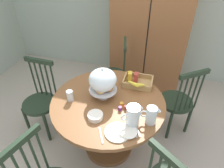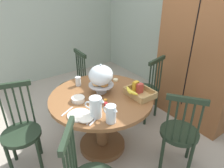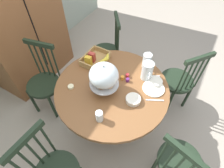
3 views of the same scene
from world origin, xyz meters
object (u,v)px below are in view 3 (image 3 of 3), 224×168
(china_plate_large, at_px, (153,88))
(china_plate_small, at_px, (155,81))
(milk_pitcher, at_px, (147,72))
(windsor_chair_near_window, at_px, (45,83))
(butter_dish, at_px, (71,87))
(windsor_chair_far_side, at_px, (178,82))
(orange_juice_pitcher, at_px, (147,61))
(windsor_chair_facing_door, at_px, (178,163))
(wooden_armoire, at_px, (15,15))
(pastry_stand_with_dome, at_px, (104,76))
(dining_table, at_px, (112,100))
(cereal_basket, at_px, (95,59))
(drinking_glass, at_px, (99,116))
(windsor_chair_host_seat, at_px, (107,52))
(cereal_bowl, at_px, (133,100))

(china_plate_large, bearing_deg, china_plate_small, 11.88)
(milk_pitcher, relative_size, china_plate_small, 1.33)
(windsor_chair_near_window, height_order, butter_dish, windsor_chair_near_window)
(windsor_chair_far_side, distance_m, orange_juice_pitcher, 0.57)
(windsor_chair_facing_door, bearing_deg, windsor_chair_near_window, 86.69)
(wooden_armoire, relative_size, pastry_stand_with_dome, 5.70)
(windsor_chair_near_window, bearing_deg, wooden_armoire, 59.81)
(milk_pitcher, relative_size, butter_dish, 3.34)
(dining_table, relative_size, china_plate_large, 5.19)
(butter_dish, bearing_deg, windsor_chair_far_side, -45.26)
(dining_table, distance_m, cereal_basket, 0.49)
(pastry_stand_with_dome, xyz_separation_m, orange_juice_pitcher, (0.50, -0.22, -0.12))
(wooden_armoire, bearing_deg, butter_dish, -110.23)
(wooden_armoire, height_order, drinking_glass, wooden_armoire)
(wooden_armoire, relative_size, orange_juice_pitcher, 11.15)
(drinking_glass, bearing_deg, windsor_chair_host_seat, 28.35)
(windsor_chair_facing_door, xyz_separation_m, orange_juice_pitcher, (0.69, 0.66, 0.37))
(pastry_stand_with_dome, xyz_separation_m, cereal_basket, (0.29, 0.29, -0.15))
(wooden_armoire, bearing_deg, windsor_chair_far_side, -77.18)
(windsor_chair_near_window, xyz_separation_m, china_plate_large, (0.35, -1.22, 0.29))
(china_plate_large, distance_m, china_plate_small, 0.09)
(dining_table, xyz_separation_m, windsor_chair_near_window, (-0.16, 0.86, -0.06))
(windsor_chair_far_side, distance_m, milk_pitcher, 0.62)
(milk_pitcher, bearing_deg, dining_table, 140.23)
(china_plate_small, distance_m, drinking_glass, 0.69)
(cereal_bowl, xyz_separation_m, drinking_glass, (-0.32, 0.17, 0.03))
(pastry_stand_with_dome, distance_m, butter_dish, 0.38)
(china_plate_large, bearing_deg, windsor_chair_host_seat, 58.53)
(dining_table, bearing_deg, orange_juice_pitcher, -21.82)
(milk_pitcher, distance_m, cereal_basket, 0.59)
(windsor_chair_near_window, relative_size, china_plate_small, 6.50)
(windsor_chair_near_window, xyz_separation_m, windsor_chair_facing_door, (-0.10, -1.69, 0.00))
(wooden_armoire, xyz_separation_m, windsor_chair_far_side, (0.47, -2.04, -0.53))
(cereal_basket, bearing_deg, butter_dish, 178.68)
(dining_table, relative_size, windsor_chair_facing_door, 1.17)
(windsor_chair_facing_door, bearing_deg, china_plate_small, 42.33)
(drinking_glass, bearing_deg, windsor_chair_far_side, -23.52)
(china_plate_large, bearing_deg, windsor_chair_near_window, 105.91)
(windsor_chair_near_window, bearing_deg, cereal_bowl, -84.13)
(pastry_stand_with_dome, relative_size, cereal_bowl, 2.46)
(orange_juice_pitcher, xyz_separation_m, cereal_bowl, (-0.48, -0.08, -0.06))
(cereal_bowl, distance_m, drinking_glass, 0.36)
(pastry_stand_with_dome, height_order, cereal_basket, pastry_stand_with_dome)
(windsor_chair_facing_door, bearing_deg, cereal_basket, 67.67)
(wooden_armoire, xyz_separation_m, milk_pitcher, (0.07, -1.74, -0.15))
(wooden_armoire, relative_size, china_plate_small, 13.07)
(pastry_stand_with_dome, xyz_separation_m, china_plate_large, (0.25, -0.41, -0.19))
(windsor_chair_near_window, bearing_deg, orange_juice_pitcher, -59.96)
(china_plate_small, bearing_deg, windsor_chair_facing_door, -137.67)
(cereal_bowl, bearing_deg, milk_pitcher, 2.24)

